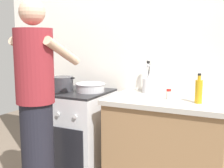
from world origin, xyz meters
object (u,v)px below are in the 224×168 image
at_px(spice_bottle, 169,94).
at_px(oil_bottle, 199,91).
at_px(person, 36,107).
at_px(stove_range, 77,135).
at_px(mixing_bowl, 90,87).
at_px(pot, 62,84).
at_px(utensil_crock, 148,84).

bearing_deg(spice_bottle, oil_bottle, -10.28).
bearing_deg(person, stove_range, 89.69).
height_order(mixing_bowl, person, person).
xyz_separation_m(pot, spice_bottle, (1.05, 0.04, -0.03)).
distance_m(mixing_bowl, person, 0.63).
bearing_deg(mixing_bowl, person, -103.27).
relative_size(pot, oil_bottle, 1.21).
bearing_deg(utensil_crock, pot, -162.74).
bearing_deg(utensil_crock, person, -129.97).
height_order(pot, oil_bottle, oil_bottle).
distance_m(utensil_crock, person, 1.04).
relative_size(oil_bottle, person, 0.14).
xyz_separation_m(stove_range, mixing_bowl, (0.14, 0.03, 0.50)).
distance_m(spice_bottle, person, 1.09).
bearing_deg(utensil_crock, stove_range, -162.20).
xyz_separation_m(pot, utensil_crock, (0.80, 0.25, 0.02)).
xyz_separation_m(pot, person, (0.14, -0.54, -0.11)).
relative_size(utensil_crock, spice_bottle, 3.74).
xyz_separation_m(stove_range, utensil_crock, (0.66, 0.21, 0.54)).
bearing_deg(person, oil_bottle, 24.77).
bearing_deg(mixing_bowl, oil_bottle, -3.99).
relative_size(stove_range, oil_bottle, 3.83).
distance_m(stove_range, pot, 0.54).
distance_m(utensil_crock, spice_bottle, 0.33).
height_order(pot, utensil_crock, utensil_crock).
height_order(stove_range, mixing_bowl, mixing_bowl).
bearing_deg(spice_bottle, utensil_crock, 140.66).
height_order(mixing_bowl, spice_bottle, spice_bottle).
distance_m(mixing_bowl, oil_bottle, 1.02).
relative_size(stove_range, pot, 3.15).
relative_size(mixing_bowl, utensil_crock, 0.88).
bearing_deg(stove_range, mixing_bowl, 11.91).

